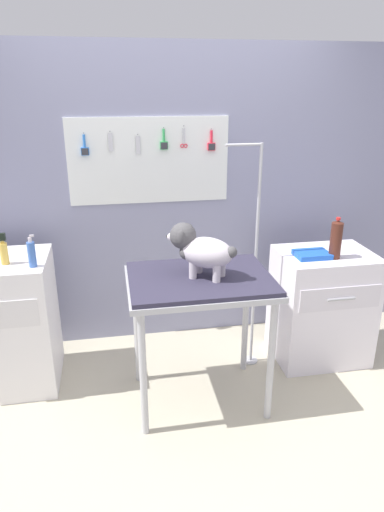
{
  "coord_description": "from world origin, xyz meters",
  "views": [
    {
      "loc": [
        -0.45,
        -2.19,
        2.01
      ],
      "look_at": [
        0.02,
        0.38,
        1.02
      ],
      "focal_mm": 32.05,
      "sensor_mm": 36.0,
      "label": 1
    }
  ],
  "objects": [
    {
      "name": "cabinet_right",
      "position": [
        1.07,
        0.69,
        0.43
      ],
      "size": [
        0.68,
        0.54,
        0.85
      ],
      "color": "white",
      "rests_on": "ground"
    },
    {
      "name": "grooming_table",
      "position": [
        0.06,
        0.34,
        0.8
      ],
      "size": [
        0.9,
        0.66,
        0.9
      ],
      "color": "#B7B7BC",
      "rests_on": "ground"
    },
    {
      "name": "spray_bottle_short",
      "position": [
        -1.14,
        0.69,
        1.02
      ],
      "size": [
        0.05,
        0.05,
        0.2
      ],
      "color": "gold",
      "rests_on": "counter_left"
    },
    {
      "name": "supply_tray",
      "position": [
        0.93,
        0.65,
        0.87
      ],
      "size": [
        0.24,
        0.18,
        0.04
      ],
      "color": "blue",
      "rests_on": "cabinet_right"
    },
    {
      "name": "dog",
      "position": [
        0.06,
        0.35,
        1.07
      ],
      "size": [
        0.43,
        0.35,
        0.33
      ],
      "color": "silver",
      "rests_on": "grooming_table"
    },
    {
      "name": "rear_wall_panel",
      "position": [
        -0.0,
        1.28,
        1.16
      ],
      "size": [
        4.0,
        0.11,
        2.3
      ],
      "color": "#8A8BA9",
      "rests_on": "ground"
    },
    {
      "name": "shampoo_bottle",
      "position": [
        -0.96,
        0.61,
        1.02
      ],
      "size": [
        0.05,
        0.05,
        0.21
      ],
      "color": "#3F69BB",
      "rests_on": "counter_left"
    },
    {
      "name": "soda_bottle",
      "position": [
        1.08,
        0.6,
        0.99
      ],
      "size": [
        0.08,
        0.08,
        0.3
      ],
      "color": "#4C2419",
      "rests_on": "cabinet_right"
    },
    {
      "name": "ground",
      "position": [
        0.0,
        0.0,
        -0.02
      ],
      "size": [
        4.4,
        4.0,
        0.04
      ],
      "primitive_type": "cube",
      "color": "#BDB59B"
    },
    {
      "name": "grooming_arm",
      "position": [
        0.52,
        0.69,
        0.77
      ],
      "size": [
        0.3,
        0.11,
        1.65
      ],
      "color": "#B7B7BC",
      "rests_on": "ground"
    }
  ]
}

